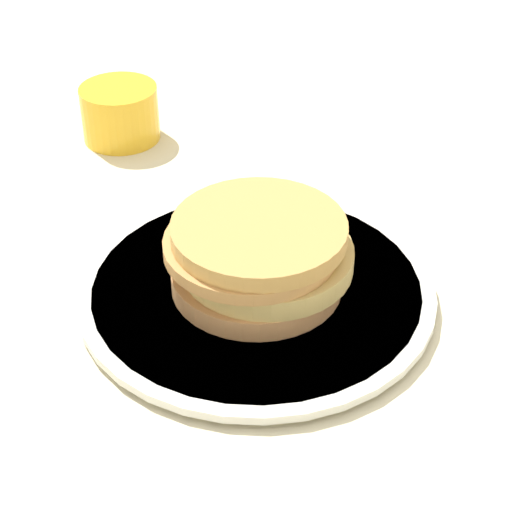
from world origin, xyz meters
TOP-DOWN VIEW (x-y plane):
  - ground_plane at (0.00, 0.00)m, footprint 4.00×4.00m
  - plate at (0.00, 0.01)m, footprint 0.29×0.29m
  - pancake_stack at (-0.00, 0.01)m, footprint 0.14×0.15m
  - juice_glass at (0.30, 0.09)m, footprint 0.08×0.08m

SIDE VIEW (x-z plane):
  - ground_plane at x=0.00m, z-range 0.00..0.00m
  - plate at x=0.00m, z-range 0.00..0.01m
  - juice_glass at x=0.30m, z-range 0.00..0.06m
  - pancake_stack at x=0.00m, z-range 0.01..0.07m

